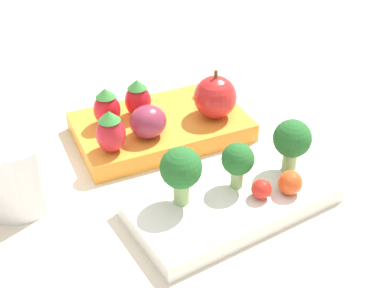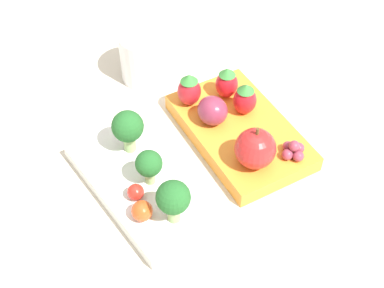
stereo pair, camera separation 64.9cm
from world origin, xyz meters
The scene contains 15 objects.
ground_plane centered at (0.00, 0.00, 0.00)m, with size 4.00×4.00×0.00m, color beige.
bento_box_savoury centered at (0.00, 0.07, 0.01)m, with size 0.21×0.11×0.02m.
bento_box_fruit centered at (0.00, -0.08, 0.01)m, with size 0.21×0.14×0.02m.
broccoli_floret_0 centered at (-0.01, 0.07, 0.05)m, with size 0.03×0.03×0.05m.
broccoli_floret_1 centered at (-0.07, 0.07, 0.06)m, with size 0.04×0.04×0.06m.
broccoli_floret_2 centered at (0.05, 0.06, 0.06)m, with size 0.04×0.04×0.06m.
cherry_tomato_0 centered at (-0.05, 0.10, 0.03)m, with size 0.02×0.02×0.02m.
cherry_tomato_1 centered at (-0.02, 0.09, 0.03)m, with size 0.02×0.02×0.02m.
apple centered at (-0.06, -0.05, 0.05)m, with size 0.05×0.05×0.06m.
strawberry_0 centered at (0.06, -0.10, 0.05)m, with size 0.03×0.03×0.05m.
strawberry_1 centered at (0.02, -0.10, 0.05)m, with size 0.03×0.03×0.05m.
strawberry_2 centered at (0.07, -0.05, 0.05)m, with size 0.03×0.03×0.05m.
plum centered at (0.03, -0.06, 0.04)m, with size 0.04×0.04×0.04m.
grape_cluster centered at (-0.08, -0.10, 0.03)m, with size 0.03×0.03×0.02m.
drinking_cup centered at (0.18, -0.05, 0.04)m, with size 0.08×0.08×0.08m.
Camera 1 is at (0.24, 0.40, 0.36)m, focal length 50.00 mm.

